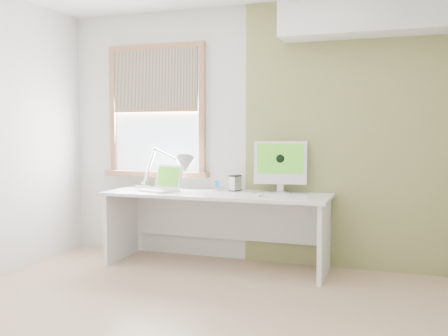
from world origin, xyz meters
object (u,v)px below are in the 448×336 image
at_px(desk, 218,212).
at_px(imac, 280,164).
at_px(external_drive, 235,183).
at_px(desk_lamp, 177,168).
at_px(laptop, 163,185).

bearing_deg(desk, imac, 15.58).
distance_m(external_drive, imac, 0.50).
height_order(desk, external_drive, external_drive).
xyz_separation_m(desk_lamp, imac, (1.06, 0.11, 0.05)).
bearing_deg(desk, external_drive, 51.57).
relative_size(desk, laptop, 4.83).
bearing_deg(imac, external_drive, -179.39).
relative_size(laptop, imac, 0.88).
bearing_deg(desk_lamp, desk, -6.56).
bearing_deg(desk, laptop, -172.61).
bearing_deg(desk, desk_lamp, 173.44).
height_order(desk_lamp, laptop, desk_lamp).
height_order(laptop, imac, imac).
bearing_deg(laptop, external_drive, 18.59).
relative_size(external_drive, imac, 0.30).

